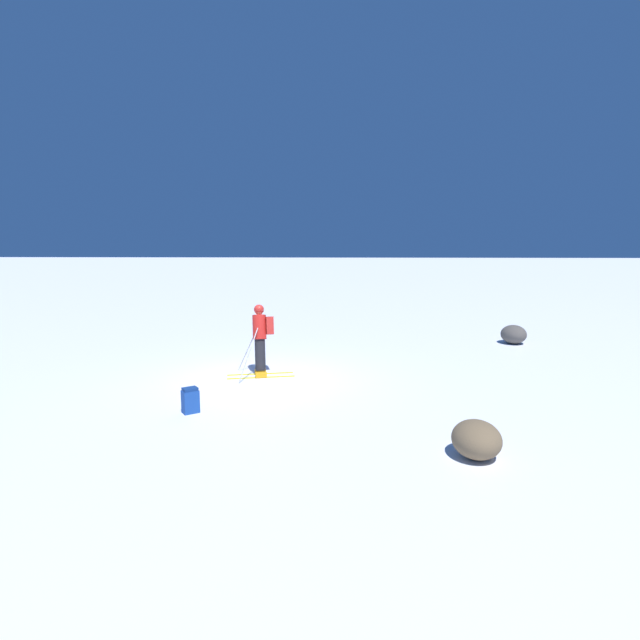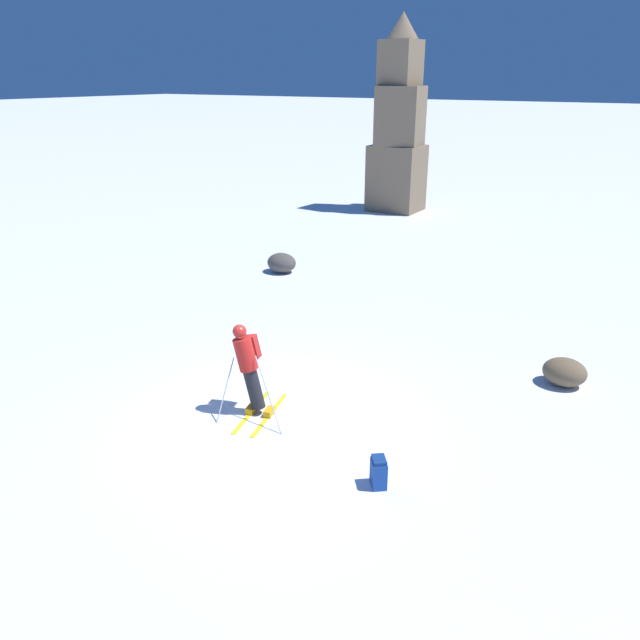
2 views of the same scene
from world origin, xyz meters
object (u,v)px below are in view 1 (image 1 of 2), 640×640
at_px(skier, 261,336).
at_px(exposed_boulder_1, 476,439).
at_px(exposed_boulder_0, 514,334).
at_px(spare_backpack, 190,400).

height_order(skier, exposed_boulder_1, skier).
height_order(exposed_boulder_0, exposed_boulder_1, exposed_boulder_0).
relative_size(skier, exposed_boulder_0, 1.86).
xyz_separation_m(spare_backpack, exposed_boulder_1, (1.72, 5.01, 0.04)).
relative_size(skier, exposed_boulder_1, 2.04).
bearing_deg(skier, exposed_boulder_0, 107.17).
xyz_separation_m(skier, exposed_boulder_1, (4.79, 4.20, -0.70)).
distance_m(skier, exposed_boulder_1, 6.41).
bearing_deg(spare_backpack, exposed_boulder_0, 4.19).
xyz_separation_m(skier, spare_backpack, (3.07, -0.80, -0.73)).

